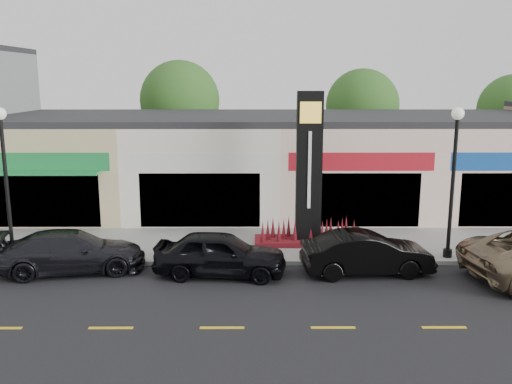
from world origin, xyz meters
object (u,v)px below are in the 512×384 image
lamp_west_near (5,168)px  car_dark_sedan (72,252)px  lamp_east_near (454,168)px  pylon_sign (308,191)px  car_black_sedan (220,254)px  car_black_conv (367,253)px

lamp_west_near → car_dark_sedan: lamp_west_near is taller
lamp_west_near → car_dark_sedan: size_ratio=1.10×
lamp_east_near → pylon_sign: size_ratio=0.91×
lamp_east_near → car_black_sedan: 8.84m
lamp_east_near → car_dark_sedan: (-13.46, -1.08, -2.76)m
lamp_east_near → car_black_sedan: (-8.28, -1.46, -2.71)m
car_dark_sedan → lamp_west_near: bearing=57.1°
car_dark_sedan → pylon_sign: bearing=-81.7°
car_black_sedan → car_dark_sedan: bearing=90.7°
lamp_west_near → car_black_sedan: bearing=-10.7°
lamp_east_near → car_black_sedan: size_ratio=1.22×
lamp_west_near → lamp_east_near: 16.00m
lamp_east_near → car_black_conv: lamp_east_near is taller
pylon_sign → car_black_conv: bearing=-60.3°
lamp_east_near → lamp_west_near: bearing=180.0°
car_dark_sedan → car_black_conv: bearing=-101.3°
car_black_conv → car_dark_sedan: bearing=83.3°
lamp_east_near → car_black_conv: bearing=-157.9°
lamp_west_near → car_black_sedan: lamp_west_near is taller
lamp_west_near → car_black_sedan: 8.31m
pylon_sign → car_black_sedan: (-3.28, -3.16, -1.51)m
car_black_sedan → car_black_conv: bearing=-83.5°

